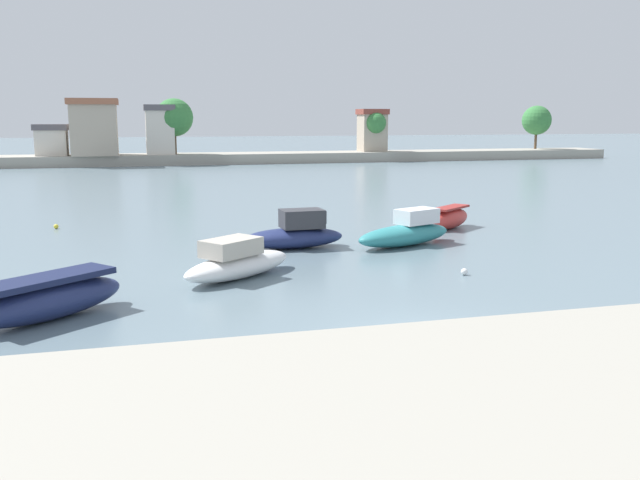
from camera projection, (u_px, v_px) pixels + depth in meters
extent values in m
plane|color=slate|center=(421.00, 339.00, 17.67)|extent=(400.00, 400.00, 0.00)
ellipsoid|color=navy|center=(47.00, 301.00, 19.27)|extent=(4.66, 4.16, 1.07)
cube|color=#161E41|center=(46.00, 279.00, 19.16)|extent=(3.76, 3.37, 0.18)
ellipsoid|color=white|center=(238.00, 266.00, 24.39)|extent=(4.87, 4.24, 0.85)
cube|color=#BCB2A3|center=(231.00, 247.00, 24.00)|extent=(2.38, 2.23, 0.60)
cube|color=black|center=(251.00, 241.00, 24.79)|extent=(0.74, 0.94, 0.42)
ellipsoid|color=navy|center=(293.00, 238.00, 29.93)|extent=(4.56, 1.95, 0.88)
cube|color=#333338|center=(302.00, 219.00, 29.90)|extent=(1.87, 1.32, 0.80)
cube|color=black|center=(322.00, 216.00, 30.16)|extent=(0.13, 1.12, 0.56)
ellipsoid|color=teal|center=(404.00, 235.00, 30.53)|extent=(5.47, 3.51, 0.92)
cube|color=silver|center=(417.00, 216.00, 30.84)|extent=(2.17, 1.72, 0.67)
cube|color=black|center=(431.00, 213.00, 31.40)|extent=(0.45, 0.92, 0.47)
ellipsoid|color=#C63833|center=(450.00, 219.00, 35.25)|extent=(3.25, 2.82, 1.02)
cube|color=maroon|center=(451.00, 208.00, 35.16)|extent=(2.63, 2.29, 0.11)
sphere|color=yellow|center=(56.00, 227.00, 35.17)|extent=(0.24, 0.24, 0.24)
sphere|color=white|center=(464.00, 272.00, 24.80)|extent=(0.25, 0.25, 0.25)
cube|color=#9E998C|center=(192.00, 159.00, 85.23)|extent=(114.58, 6.26, 1.25)
cube|color=beige|center=(52.00, 143.00, 80.84)|extent=(3.49, 3.52, 2.96)
cube|color=#565156|center=(51.00, 127.00, 80.52)|extent=(3.84, 3.88, 0.70)
cube|color=#B2A38E|center=(94.00, 130.00, 80.93)|extent=(5.20, 5.34, 5.91)
cube|color=#995B42|center=(93.00, 102.00, 80.35)|extent=(5.72, 5.88, 0.70)
cube|color=beige|center=(160.00, 133.00, 82.95)|extent=(3.30, 3.38, 5.25)
cube|color=#565156|center=(159.00, 108.00, 82.43)|extent=(3.63, 3.71, 0.70)
cube|color=#B2A38E|center=(372.00, 133.00, 90.80)|extent=(3.28, 3.10, 4.83)
cube|color=brown|center=(372.00, 112.00, 90.32)|extent=(3.61, 3.40, 0.70)
cylinder|color=brown|center=(375.00, 142.00, 89.84)|extent=(0.36, 0.36, 2.63)
sphere|color=#387A3D|center=(375.00, 123.00, 89.41)|extent=(2.80, 2.80, 2.80)
cylinder|color=brown|center=(536.00, 140.00, 98.34)|extent=(0.36, 0.36, 2.41)
sphere|color=#387A3D|center=(537.00, 120.00, 97.84)|extent=(4.13, 4.13, 4.13)
cylinder|color=brown|center=(175.00, 143.00, 83.82)|extent=(0.36, 0.36, 2.60)
sphere|color=#387A3D|center=(174.00, 117.00, 83.27)|extent=(4.59, 4.59, 4.59)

